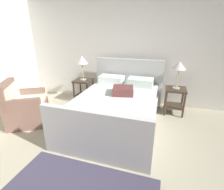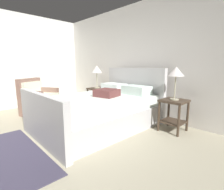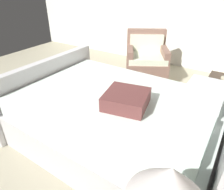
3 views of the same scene
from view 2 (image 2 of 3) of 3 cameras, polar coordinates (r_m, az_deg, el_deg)
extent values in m
cube|color=#B1A98E|center=(2.90, -28.04, -16.31)|extent=(5.59, 5.39, 0.02)
cube|color=silver|center=(4.27, 9.04, 11.40)|extent=(5.71, 0.12, 2.67)
cube|color=silver|center=(3.40, -4.78, -7.54)|extent=(1.58, 2.13, 0.40)
cube|color=silver|center=(4.06, 7.37, 0.87)|extent=(1.65, 0.14, 1.17)
cube|color=silver|center=(2.82, -22.78, -7.65)|extent=(1.65, 0.14, 0.81)
cube|color=white|center=(3.32, -4.86, -2.43)|extent=(1.49, 2.07, 0.22)
cube|color=white|center=(4.04, 0.64, 2.70)|extent=(0.57, 0.37, 0.18)
cube|color=white|center=(3.58, 8.30, 1.67)|extent=(0.57, 0.37, 0.18)
cube|color=brown|center=(3.31, -1.76, 0.75)|extent=(0.47, 0.47, 0.14)
cube|color=#3E2F23|center=(3.30, 20.34, -1.86)|extent=(0.44, 0.44, 0.04)
cube|color=#3E2F23|center=(3.40, 19.93, -8.48)|extent=(0.40, 0.40, 0.02)
cylinder|color=#3E2F23|center=(3.29, 15.58, -7.02)|extent=(0.04, 0.04, 0.56)
cylinder|color=#3E2F23|center=(3.13, 21.66, -8.25)|extent=(0.04, 0.04, 0.56)
cylinder|color=#3E2F23|center=(3.61, 18.62, -5.66)|extent=(0.04, 0.04, 0.56)
cylinder|color=#3E2F23|center=(3.46, 24.25, -6.68)|extent=(0.04, 0.04, 0.56)
cylinder|color=#B7B293|center=(3.29, 20.37, -1.35)|extent=(0.16, 0.16, 0.02)
cylinder|color=#B7B293|center=(3.26, 20.60, 2.39)|extent=(0.02, 0.02, 0.41)
cone|color=silver|center=(3.23, 20.91, 7.50)|extent=(0.29, 0.29, 0.17)
cube|color=#3E2F23|center=(4.75, -5.09, 2.18)|extent=(0.44, 0.44, 0.04)
cube|color=#3E2F23|center=(4.82, -5.02, -2.53)|extent=(0.40, 0.40, 0.02)
cylinder|color=#3E2F23|center=(4.84, -8.21, -1.35)|extent=(0.04, 0.04, 0.56)
cylinder|color=#3E2F23|center=(4.54, -5.36, -2.03)|extent=(0.04, 0.04, 0.56)
cylinder|color=#3E2F23|center=(5.07, -4.75, -0.77)|extent=(0.04, 0.04, 0.56)
cylinder|color=#3E2F23|center=(4.79, -1.83, -1.38)|extent=(0.04, 0.04, 0.56)
cylinder|color=#B7B293|center=(4.75, -5.10, 2.54)|extent=(0.16, 0.16, 0.02)
cylinder|color=#B7B293|center=(4.73, -5.14, 5.08)|extent=(0.02, 0.02, 0.40)
cone|color=silver|center=(4.71, -5.19, 8.70)|extent=(0.29, 0.29, 0.20)
cube|color=#856154|center=(4.67, -23.06, -3.35)|extent=(0.98, 0.98, 0.42)
cube|color=silver|center=(4.62, -23.28, -0.21)|extent=(0.90, 0.90, 0.10)
cube|color=#856154|center=(4.79, -26.30, 2.22)|extent=(0.46, 0.69, 0.48)
cube|color=silver|center=(4.74, -25.47, 1.91)|extent=(0.39, 0.58, 0.36)
cube|color=#856154|center=(4.38, -25.89, -0.12)|extent=(0.61, 0.40, 0.22)
cube|color=#856154|center=(4.85, -21.02, 1.11)|extent=(0.61, 0.40, 0.22)
camera|label=1|loc=(2.04, -77.12, 20.20)|focal=27.66mm
camera|label=3|loc=(3.18, 30.15, 17.37)|focal=32.81mm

